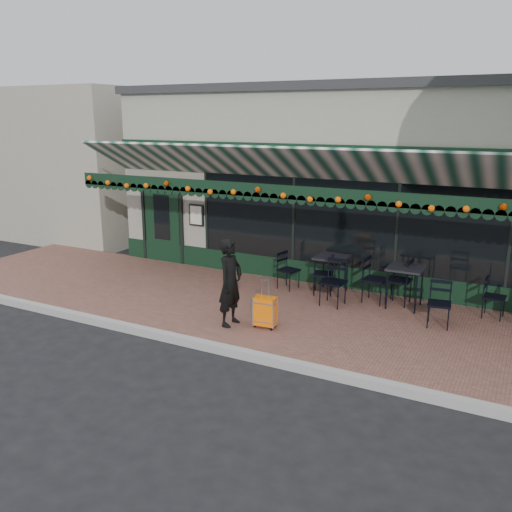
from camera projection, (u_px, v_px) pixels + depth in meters
The scene contains 16 objects.
ground at pixel (251, 358), 9.13m from camera, with size 80.00×80.00×0.00m, color black.
sidewalk at pixel (298, 316), 10.83m from camera, with size 18.00×4.00×0.15m, color brown.
curb at pixel (249, 355), 9.04m from camera, with size 18.00×0.16×0.15m, color #9E9E99.
restaurant_building at pixel (382, 177), 15.28m from camera, with size 12.00×9.60×4.50m.
neighbor_building_left at pixel (55, 157), 21.23m from camera, with size 12.00×8.00×4.80m, color gray.
woman at pixel (230, 283), 9.98m from camera, with size 0.60×0.39×1.64m, color black.
suitcase at pixel (265, 312), 9.96m from camera, with size 0.42×0.27×0.92m.
cafe_table_a at pixel (406, 271), 10.92m from camera, with size 0.69×0.69×0.85m.
cafe_table_b at pixel (331, 260), 11.85m from camera, with size 0.67×0.67×0.83m.
chair_a_left at pixel (399, 281), 11.21m from camera, with size 0.49×0.49×0.98m, color black, non-canonical shape.
chair_a_right at pixel (494, 298), 10.43m from camera, with size 0.41×0.41×0.81m, color black, non-canonical shape.
chair_a_front at pixel (439, 304), 9.98m from camera, with size 0.43×0.43×0.86m, color black, non-canonical shape.
chair_b_left at pixel (323, 274), 11.85m from camera, with size 0.44×0.44×0.88m, color black, non-canonical shape.
chair_b_right at pixel (375, 280), 11.29m from camera, with size 0.48×0.48×0.96m, color black, non-canonical shape.
chair_b_front at pixel (333, 283), 11.11m from camera, with size 0.48×0.48×0.97m, color black, non-canonical shape.
chair_solo at pixel (288, 271), 12.20m from camera, with size 0.42×0.42×0.84m, color black, non-canonical shape.
Camera 1 is at (3.97, -7.41, 3.95)m, focal length 38.00 mm.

